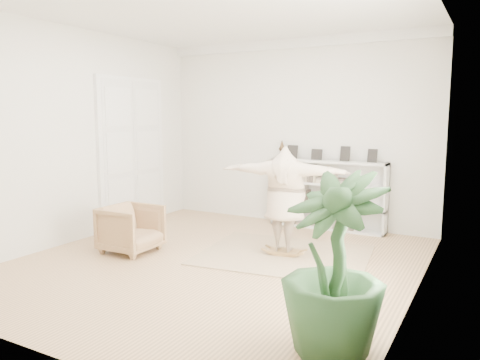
{
  "coord_description": "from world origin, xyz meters",
  "views": [
    {
      "loc": [
        3.51,
        -5.63,
        2.14
      ],
      "look_at": [
        0.18,
        0.4,
        1.19
      ],
      "focal_mm": 35.0,
      "sensor_mm": 36.0,
      "label": 1
    }
  ],
  "objects_px": {
    "bookshelf": "(327,195)",
    "houseplant": "(333,264)",
    "person": "(285,197)",
    "rocker_board": "(284,252)",
    "armchair": "(131,229)"
  },
  "relations": [
    {
      "from": "armchair",
      "to": "person",
      "type": "distance_m",
      "value": 2.46
    },
    {
      "from": "person",
      "to": "houseplant",
      "type": "distance_m",
      "value": 2.97
    },
    {
      "from": "bookshelf",
      "to": "person",
      "type": "distance_m",
      "value": 2.03
    },
    {
      "from": "rocker_board",
      "to": "bookshelf",
      "type": "bearing_deg",
      "value": 82.86
    },
    {
      "from": "rocker_board",
      "to": "houseplant",
      "type": "height_order",
      "value": "houseplant"
    },
    {
      "from": "bookshelf",
      "to": "armchair",
      "type": "bearing_deg",
      "value": -126.42
    },
    {
      "from": "houseplant",
      "to": "bookshelf",
      "type": "bearing_deg",
      "value": 108.94
    },
    {
      "from": "bookshelf",
      "to": "houseplant",
      "type": "height_order",
      "value": "houseplant"
    },
    {
      "from": "person",
      "to": "bookshelf",
      "type": "bearing_deg",
      "value": -97.14
    },
    {
      "from": "bookshelf",
      "to": "houseplant",
      "type": "bearing_deg",
      "value": -71.06
    },
    {
      "from": "person",
      "to": "rocker_board",
      "type": "bearing_deg",
      "value": -160.41
    },
    {
      "from": "rocker_board",
      "to": "person",
      "type": "height_order",
      "value": "person"
    },
    {
      "from": "bookshelf",
      "to": "armchair",
      "type": "distance_m",
      "value": 3.72
    },
    {
      "from": "person",
      "to": "houseplant",
      "type": "relative_size",
      "value": 1.19
    },
    {
      "from": "bookshelf",
      "to": "rocker_board",
      "type": "height_order",
      "value": "bookshelf"
    }
  ]
}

